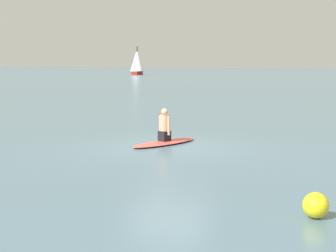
{
  "coord_description": "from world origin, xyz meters",
  "views": [
    {
      "loc": [
        -15.27,
        -6.9,
        2.59
      ],
      "look_at": [
        0.14,
        0.07,
        0.63
      ],
      "focal_mm": 60.06,
      "sensor_mm": 36.0,
      "label": 1
    }
  ],
  "objects_px": {
    "surfboard": "(165,142)",
    "buoy_marker": "(316,205)",
    "person_paddler": "(164,126)",
    "sailboat_near_right": "(137,61)"
  },
  "relations": [
    {
      "from": "person_paddler",
      "to": "buoy_marker",
      "type": "bearing_deg",
      "value": -122.0
    },
    {
      "from": "person_paddler",
      "to": "sailboat_near_right",
      "type": "bearing_deg",
      "value": 44.66
    },
    {
      "from": "surfboard",
      "to": "buoy_marker",
      "type": "height_order",
      "value": "buoy_marker"
    },
    {
      "from": "person_paddler",
      "to": "sailboat_near_right",
      "type": "distance_m",
      "value": 88.83
    },
    {
      "from": "person_paddler",
      "to": "buoy_marker",
      "type": "height_order",
      "value": "person_paddler"
    },
    {
      "from": "surfboard",
      "to": "person_paddler",
      "type": "xyz_separation_m",
      "value": [
        0.0,
        0.0,
        0.51
      ]
    },
    {
      "from": "surfboard",
      "to": "person_paddler",
      "type": "distance_m",
      "value": 0.51
    },
    {
      "from": "person_paddler",
      "to": "sailboat_near_right",
      "type": "height_order",
      "value": "sailboat_near_right"
    },
    {
      "from": "surfboard",
      "to": "buoy_marker",
      "type": "distance_m",
      "value": 8.72
    },
    {
      "from": "sailboat_near_right",
      "to": "buoy_marker",
      "type": "relative_size",
      "value": 12.11
    }
  ]
}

